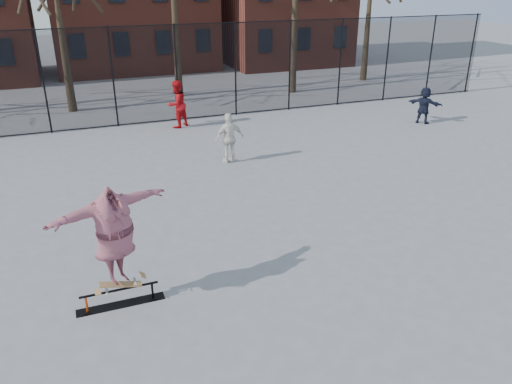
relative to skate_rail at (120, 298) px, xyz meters
name	(u,v)px	position (x,y,z in m)	size (l,w,h in m)	color
ground	(268,287)	(2.86, -0.46, -0.14)	(100.00, 100.00, 0.00)	slate
skate_rail	(120,298)	(0.00, 0.00, 0.00)	(1.66, 0.25, 0.37)	black
skateboard	(121,286)	(0.04, 0.00, 0.27)	(0.85, 0.20, 0.10)	#A17140
skater	(115,239)	(0.04, 0.00, 1.28)	(2.36, 0.64, 1.92)	#603E9B
bystander_red	(177,104)	(3.77, 11.54, 0.82)	(0.93, 0.73, 1.92)	red
bystander_white	(229,138)	(4.46, 6.78, 0.70)	(0.99, 0.41, 1.69)	silver
bystander_navy	(424,105)	(13.61, 8.39, 0.63)	(1.43, 0.45, 1.54)	black
fence	(148,74)	(2.85, 12.54, 1.91)	(34.03, 0.07, 4.00)	black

